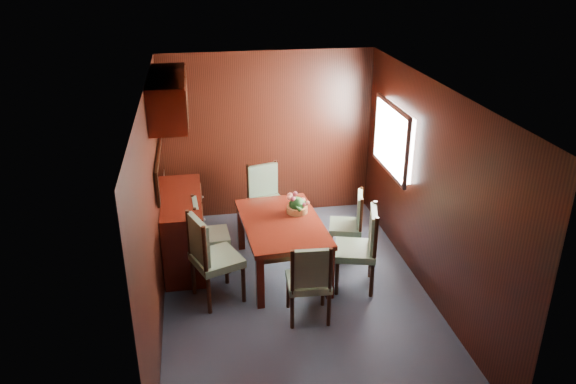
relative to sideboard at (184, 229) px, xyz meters
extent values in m
plane|color=#343947|center=(1.25, -1.00, -0.45)|extent=(4.50, 4.50, 0.00)
cube|color=black|center=(-0.25, -1.00, 0.75)|extent=(0.02, 4.50, 2.40)
cube|color=black|center=(2.75, -1.00, 0.75)|extent=(0.02, 4.50, 2.40)
cube|color=black|center=(1.25, 1.25, 0.75)|extent=(3.00, 0.02, 2.40)
cube|color=black|center=(1.25, -3.25, 0.75)|extent=(3.00, 0.02, 2.40)
cube|color=black|center=(1.25, -1.00, 1.95)|extent=(3.00, 4.50, 0.02)
cube|color=white|center=(2.73, 0.10, 1.00)|extent=(0.14, 1.10, 0.80)
cube|color=#B2B2B7|center=(2.66, 0.10, 1.00)|extent=(0.04, 1.20, 0.90)
cube|color=black|center=(-0.22, 0.00, 0.83)|extent=(0.03, 1.36, 0.41)
cube|color=silver|center=(-0.20, 0.00, 0.83)|extent=(0.01, 1.30, 0.35)
cube|color=#370D06|center=(-0.05, 0.00, 1.68)|extent=(0.40, 1.40, 0.50)
cube|color=#370D06|center=(0.00, 0.00, 0.00)|extent=(0.48, 1.40, 0.90)
cube|color=#370D06|center=(0.82, -1.16, -0.13)|extent=(0.09, 0.09, 0.63)
cube|color=#370D06|center=(1.61, -1.11, -0.13)|extent=(0.09, 0.09, 0.63)
cube|color=#370D06|center=(0.73, 0.19, -0.13)|extent=(0.09, 0.09, 0.63)
cube|color=#370D06|center=(1.53, 0.24, -0.13)|extent=(0.09, 0.09, 0.63)
cube|color=black|center=(1.17, -0.46, 0.14)|extent=(0.90, 1.41, 0.09)
cube|color=#370D06|center=(1.17, -0.46, 0.21)|extent=(1.01, 1.53, 0.06)
cylinder|color=black|center=(0.09, -0.77, -0.24)|extent=(0.05, 0.05, 0.43)
cylinder|color=black|center=(0.25, -1.18, -0.24)|extent=(0.05, 0.05, 0.43)
cylinder|color=black|center=(0.48, -0.62, -0.24)|extent=(0.05, 0.05, 0.43)
cylinder|color=black|center=(0.64, -1.03, -0.24)|extent=(0.05, 0.05, 0.43)
cube|color=slate|center=(0.37, -0.90, 0.05)|extent=(0.64, 0.65, 0.09)
cylinder|color=black|center=(0.08, -0.77, 0.33)|extent=(0.05, 0.05, 0.57)
cylinder|color=black|center=(0.24, -1.18, 0.33)|extent=(0.05, 0.05, 0.57)
cube|color=slate|center=(0.18, -0.97, 0.35)|extent=(0.23, 0.45, 0.48)
cylinder|color=black|center=(0.15, -0.03, -0.26)|extent=(0.04, 0.04, 0.37)
cylinder|color=black|center=(0.17, -0.41, -0.26)|extent=(0.04, 0.04, 0.37)
cylinder|color=black|center=(0.51, -0.01, -0.26)|extent=(0.04, 0.04, 0.37)
cylinder|color=black|center=(0.53, -0.39, -0.26)|extent=(0.04, 0.04, 0.37)
cube|color=slate|center=(0.34, -0.21, -0.02)|extent=(0.44, 0.46, 0.08)
cylinder|color=black|center=(0.14, -0.03, 0.23)|extent=(0.04, 0.04, 0.49)
cylinder|color=black|center=(0.16, -0.41, 0.23)|extent=(0.04, 0.04, 0.49)
cube|color=slate|center=(0.17, -0.22, 0.24)|extent=(0.08, 0.40, 0.42)
cylinder|color=black|center=(2.09, -1.17, -0.25)|extent=(0.05, 0.05, 0.41)
cylinder|color=black|center=(2.20, -0.77, -0.25)|extent=(0.05, 0.05, 0.41)
cylinder|color=black|center=(1.71, -1.07, -0.25)|extent=(0.05, 0.05, 0.41)
cylinder|color=black|center=(1.82, -0.66, -0.25)|extent=(0.05, 0.05, 0.41)
cube|color=slate|center=(1.95, -0.92, 0.02)|extent=(0.57, 0.58, 0.08)
cylinder|color=black|center=(2.10, -1.17, 0.29)|extent=(0.05, 0.05, 0.54)
cylinder|color=black|center=(2.21, -0.77, 0.29)|extent=(0.05, 0.05, 0.54)
cube|color=slate|center=(2.13, -0.97, 0.31)|extent=(0.18, 0.44, 0.46)
cylinder|color=black|center=(2.15, -0.43, -0.27)|extent=(0.04, 0.04, 0.36)
cylinder|color=black|center=(2.25, -0.08, -0.27)|extent=(0.04, 0.04, 0.36)
cylinder|color=black|center=(1.81, -0.33, -0.27)|extent=(0.04, 0.04, 0.36)
cylinder|color=black|center=(1.92, 0.02, -0.27)|extent=(0.04, 0.04, 0.36)
cube|color=slate|center=(2.03, -0.21, -0.04)|extent=(0.50, 0.52, 0.07)
cylinder|color=black|center=(2.16, -0.43, 0.20)|extent=(0.04, 0.04, 0.48)
cylinder|color=black|center=(2.26, -0.08, 0.20)|extent=(0.04, 0.04, 0.48)
cube|color=slate|center=(2.19, -0.25, 0.22)|extent=(0.16, 0.39, 0.40)
cylinder|color=black|center=(1.10, -1.59, -0.26)|extent=(0.04, 0.04, 0.38)
cylinder|color=black|center=(1.48, -1.61, -0.26)|extent=(0.04, 0.04, 0.38)
cylinder|color=black|center=(1.12, -1.22, -0.26)|extent=(0.04, 0.04, 0.38)
cylinder|color=black|center=(1.50, -1.24, -0.26)|extent=(0.04, 0.04, 0.38)
cube|color=slate|center=(1.30, -1.42, -0.01)|extent=(0.47, 0.45, 0.08)
cylinder|color=black|center=(1.10, -1.60, 0.24)|extent=(0.04, 0.04, 0.50)
cylinder|color=black|center=(1.48, -1.62, 0.24)|extent=(0.04, 0.04, 0.50)
cube|color=slate|center=(1.29, -1.59, 0.26)|extent=(0.41, 0.08, 0.43)
cylinder|color=black|center=(1.28, 0.77, -0.25)|extent=(0.05, 0.05, 0.40)
cylinder|color=black|center=(0.89, 0.65, -0.25)|extent=(0.05, 0.05, 0.40)
cylinder|color=black|center=(1.39, 0.40, -0.25)|extent=(0.05, 0.05, 0.40)
cylinder|color=black|center=(1.00, 0.28, -0.25)|extent=(0.05, 0.05, 0.40)
cube|color=slate|center=(1.14, 0.52, 0.01)|extent=(0.58, 0.57, 0.08)
cylinder|color=black|center=(1.28, 0.78, 0.28)|extent=(0.05, 0.05, 0.53)
cylinder|color=black|center=(0.89, 0.66, 0.28)|extent=(0.05, 0.05, 0.53)
cube|color=slate|center=(1.09, 0.70, 0.30)|extent=(0.43, 0.18, 0.45)
cylinder|color=#BB6E39|center=(1.39, -0.25, 0.28)|extent=(0.26, 0.26, 0.08)
sphere|color=#1B4216|center=(1.39, -0.25, 0.34)|extent=(0.20, 0.20, 0.20)
camera|label=1|loc=(0.24, -6.35, 3.26)|focal=35.00mm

